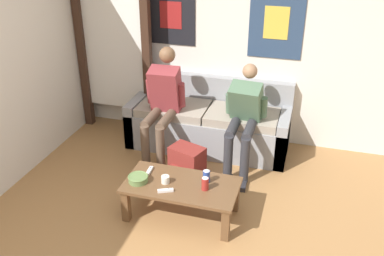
% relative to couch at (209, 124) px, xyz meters
% --- Properties ---
extents(wall_back, '(10.00, 0.07, 2.55)m').
position_rel_couch_xyz_m(wall_back, '(0.13, 0.37, 0.98)').
color(wall_back, silver).
rests_on(wall_back, ground_plane).
extents(door_frame, '(1.00, 0.10, 2.15)m').
position_rel_couch_xyz_m(door_frame, '(-1.29, 0.15, 0.90)').
color(door_frame, '#382319').
rests_on(door_frame, ground_plane).
extents(couch, '(1.95, 0.73, 0.82)m').
position_rel_couch_xyz_m(couch, '(0.00, 0.00, 0.00)').
color(couch, gray).
rests_on(couch, ground_plane).
extents(coffee_table, '(1.07, 0.55, 0.36)m').
position_rel_couch_xyz_m(coffee_table, '(0.10, -1.43, 0.00)').
color(coffee_table, brown).
rests_on(coffee_table, ground_plane).
extents(person_seated_adult, '(0.47, 0.84, 1.28)m').
position_rel_couch_xyz_m(person_seated_adult, '(-0.46, -0.37, 0.40)').
color(person_seated_adult, brown).
rests_on(person_seated_adult, ground_plane).
extents(person_seated_teen, '(0.47, 0.86, 1.15)m').
position_rel_couch_xyz_m(person_seated_teen, '(0.48, -0.37, 0.34)').
color(person_seated_teen, '#2D2D33').
rests_on(person_seated_teen, ground_plane).
extents(backpack, '(0.42, 0.36, 0.37)m').
position_rel_couch_xyz_m(backpack, '(-0.05, -0.78, -0.12)').
color(backpack, maroon).
rests_on(backpack, ground_plane).
extents(ceramic_bowl, '(0.19, 0.19, 0.06)m').
position_rel_couch_xyz_m(ceramic_bowl, '(-0.30, -1.50, 0.10)').
color(ceramic_bowl, '#607F47').
rests_on(ceramic_bowl, coffee_table).
extents(pillar_candle, '(0.08, 0.08, 0.08)m').
position_rel_couch_xyz_m(pillar_candle, '(-0.05, -1.45, 0.10)').
color(pillar_candle, silver).
rests_on(pillar_candle, coffee_table).
extents(drink_can_blue, '(0.07, 0.07, 0.12)m').
position_rel_couch_xyz_m(drink_can_blue, '(0.32, -1.33, 0.13)').
color(drink_can_blue, '#28479E').
rests_on(drink_can_blue, coffee_table).
extents(drink_can_red, '(0.07, 0.07, 0.12)m').
position_rel_couch_xyz_m(drink_can_red, '(0.33, -1.45, 0.13)').
color(drink_can_red, maroon).
rests_on(drink_can_red, coffee_table).
extents(game_controller_near_left, '(0.14, 0.09, 0.03)m').
position_rel_couch_xyz_m(game_controller_near_left, '(-0.00, -1.59, 0.08)').
color(game_controller_near_left, white).
rests_on(game_controller_near_left, coffee_table).
extents(game_controller_near_right, '(0.04, 0.15, 0.03)m').
position_rel_couch_xyz_m(game_controller_near_right, '(-0.26, -1.32, 0.08)').
color(game_controller_near_right, white).
rests_on(game_controller_near_right, coffee_table).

